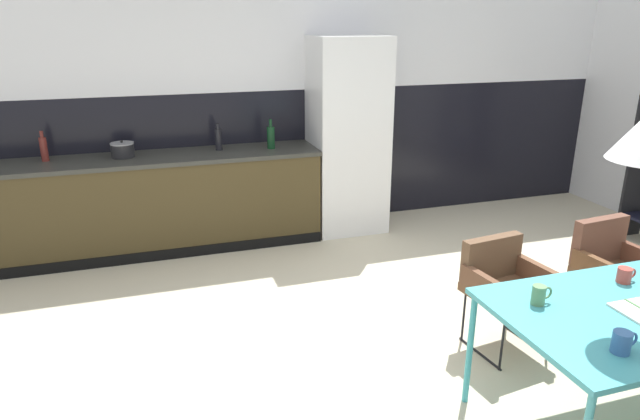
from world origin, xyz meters
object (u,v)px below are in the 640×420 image
at_px(bottle_oil_tall, 218,139).
at_px(bottle_vinegar_dark, 271,137).
at_px(armchair_head_of_table, 611,260).
at_px(mug_tall_blue, 622,342).
at_px(cooking_pot, 123,150).
at_px(bottle_wine_green, 44,148).
at_px(refrigerator_column, 348,137).
at_px(mug_short_terracotta, 539,295).
at_px(armchair_by_stool, 503,278).
at_px(mug_glass_clear, 625,275).

distance_m(bottle_oil_tall, bottle_vinegar_dark, 0.50).
height_order(armchair_head_of_table, mug_tall_blue, mug_tall_blue).
height_order(armchair_head_of_table, cooking_pot, cooking_pot).
distance_m(armchair_head_of_table, mug_tall_blue, 1.73).
bearing_deg(bottle_wine_green, refrigerator_column, -2.12).
bearing_deg(mug_short_terracotta, armchair_by_stool, 66.16).
relative_size(armchair_head_of_table, mug_tall_blue, 5.90).
relative_size(armchair_by_stool, bottle_vinegar_dark, 2.56).
xyz_separation_m(armchair_by_stool, mug_tall_blue, (-0.26, -1.20, 0.29)).
relative_size(cooking_pot, bottle_wine_green, 0.78).
xyz_separation_m(bottle_vinegar_dark, bottle_wine_green, (-2.04, 0.12, -0.00)).
height_order(armchair_by_stool, bottle_oil_tall, bottle_oil_tall).
relative_size(bottle_oil_tall, bottle_wine_green, 0.96).
bearing_deg(mug_glass_clear, cooking_pot, 130.62).
distance_m(armchair_by_stool, bottle_vinegar_dark, 2.69).
xyz_separation_m(mug_glass_clear, mug_short_terracotta, (-0.63, -0.07, 0.01)).
bearing_deg(armchair_by_stool, armchair_head_of_table, 174.73).
xyz_separation_m(mug_tall_blue, bottle_vinegar_dark, (-0.75, 3.63, 0.26)).
distance_m(mug_tall_blue, bottle_wine_green, 4.68).
relative_size(refrigerator_column, cooking_pot, 9.33).
relative_size(mug_glass_clear, mug_tall_blue, 0.92).
height_order(mug_tall_blue, mug_short_terracotta, mug_short_terracotta).
bearing_deg(mug_glass_clear, refrigerator_column, 99.44).
height_order(mug_short_terracotta, bottle_oil_tall, bottle_oil_tall).
xyz_separation_m(refrigerator_column, mug_short_terracotta, (-0.11, -3.16, -0.21)).
distance_m(armchair_by_stool, mug_short_terracotta, 0.84).
xyz_separation_m(cooking_pot, bottle_vinegar_dark, (1.38, -0.06, 0.05)).
bearing_deg(mug_glass_clear, armchair_by_stool, 115.25).
xyz_separation_m(mug_glass_clear, bottle_wine_green, (-3.36, 3.20, 0.26)).
relative_size(armchair_head_of_table, bottle_vinegar_dark, 2.66).
xyz_separation_m(armchair_by_stool, bottle_oil_tall, (-1.51, 2.52, 0.54)).
height_order(refrigerator_column, bottle_vinegar_dark, refrigerator_column).
bearing_deg(armchair_head_of_table, mug_tall_blue, 40.84).
bearing_deg(armchair_head_of_table, bottle_vinegar_dark, -56.47).
height_order(armchair_by_stool, cooking_pot, cooking_pot).
distance_m(refrigerator_column, mug_glass_clear, 3.15).
distance_m(armchair_head_of_table, bottle_oil_tall, 3.52).
relative_size(mug_tall_blue, bottle_vinegar_dark, 0.45).
bearing_deg(bottle_vinegar_dark, bottle_oil_tall, 169.97).
relative_size(refrigerator_column, armchair_head_of_table, 2.57).
xyz_separation_m(armchair_by_stool, cooking_pot, (-2.39, 2.49, 0.50)).
relative_size(refrigerator_column, bottle_oil_tall, 7.62).
height_order(refrigerator_column, mug_glass_clear, refrigerator_column).
bearing_deg(bottle_wine_green, armchair_head_of_table, -32.38).
height_order(refrigerator_column, armchair_by_stool, refrigerator_column).
bearing_deg(armchair_head_of_table, bottle_oil_tall, -51.00).
xyz_separation_m(armchair_by_stool, armchair_head_of_table, (0.92, 0.03, -0.00)).
bearing_deg(bottle_wine_green, mug_glass_clear, -43.65).
bearing_deg(cooking_pot, mug_short_terracotta, -57.20).
bearing_deg(armchair_head_of_table, refrigerator_column, -70.23).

